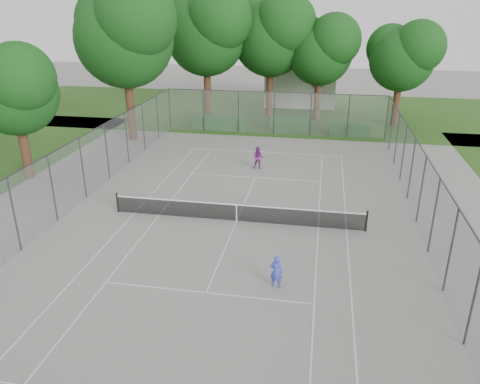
% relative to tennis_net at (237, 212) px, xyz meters
% --- Properties ---
extents(ground, '(120.00, 120.00, 0.00)m').
position_rel_tennis_net_xyz_m(ground, '(0.00, 0.00, -0.51)').
color(ground, slate).
rests_on(ground, ground).
extents(grass_far, '(60.00, 20.00, 0.00)m').
position_rel_tennis_net_xyz_m(grass_far, '(0.00, 26.00, -0.51)').
color(grass_far, '#224513').
rests_on(grass_far, ground).
extents(court_markings, '(11.03, 23.83, 0.01)m').
position_rel_tennis_net_xyz_m(court_markings, '(0.00, 0.00, -0.50)').
color(court_markings, silver).
rests_on(court_markings, ground).
extents(tennis_net, '(12.87, 0.10, 1.10)m').
position_rel_tennis_net_xyz_m(tennis_net, '(0.00, 0.00, 0.00)').
color(tennis_net, black).
rests_on(tennis_net, ground).
extents(perimeter_fence, '(18.08, 34.08, 3.52)m').
position_rel_tennis_net_xyz_m(perimeter_fence, '(0.00, 0.00, 1.30)').
color(perimeter_fence, '#38383D').
rests_on(perimeter_fence, ground).
extents(tree_far_left, '(8.24, 7.52, 11.84)m').
position_rel_tennis_net_xyz_m(tree_far_left, '(-6.61, 21.28, 7.63)').
color(tree_far_left, '#3E2316').
rests_on(tree_far_left, ground).
extents(tree_far_midleft, '(7.83, 7.15, 11.25)m').
position_rel_tennis_net_xyz_m(tree_far_midleft, '(-1.06, 23.27, 7.22)').
color(tree_far_midleft, '#3E2316').
rests_on(tree_far_midleft, ground).
extents(tree_far_midright, '(6.63, 6.06, 9.53)m').
position_rel_tennis_net_xyz_m(tree_far_midright, '(3.46, 22.81, 6.04)').
color(tree_far_midright, '#3E2316').
rests_on(tree_far_midright, ground).
extents(tree_far_right, '(6.29, 5.74, 9.04)m').
position_rel_tennis_net_xyz_m(tree_far_right, '(10.38, 21.85, 5.70)').
color(tree_far_right, '#3E2316').
rests_on(tree_far_right, ground).
extents(tree_side_back, '(8.47, 7.74, 12.18)m').
position_rel_tennis_net_xyz_m(tree_side_back, '(-10.95, 13.48, 7.86)').
color(tree_side_back, '#3E2316').
rests_on(tree_side_back, ground).
extents(tree_side_front, '(5.82, 5.31, 8.36)m').
position_rel_tennis_net_xyz_m(tree_side_front, '(-14.03, 3.92, 5.23)').
color(tree_side_front, '#3E2316').
rests_on(tree_side_front, ground).
extents(hedge_left, '(4.57, 1.37, 1.14)m').
position_rel_tennis_net_xyz_m(hedge_left, '(-4.77, 17.78, 0.06)').
color(hedge_left, '#194E1A').
rests_on(hedge_left, ground).
extents(hedge_mid, '(3.45, 0.99, 1.09)m').
position_rel_tennis_net_xyz_m(hedge_mid, '(1.28, 18.81, 0.03)').
color(hedge_mid, '#194E1A').
rests_on(hedge_mid, ground).
extents(hedge_right, '(3.27, 1.20, 0.98)m').
position_rel_tennis_net_xyz_m(hedge_right, '(6.26, 17.84, -0.02)').
color(hedge_right, '#194E1A').
rests_on(hedge_right, ground).
extents(house, '(7.25, 5.62, 9.03)m').
position_rel_tennis_net_xyz_m(house, '(1.45, 29.97, 3.12)').
color(house, beige).
rests_on(house, ground).
extents(girl_player, '(0.52, 0.35, 1.37)m').
position_rel_tennis_net_xyz_m(girl_player, '(2.59, -5.50, 0.17)').
color(girl_player, blue).
rests_on(girl_player, ground).
extents(woman_player, '(0.76, 0.61, 1.52)m').
position_rel_tennis_net_xyz_m(woman_player, '(-0.05, 8.10, 0.25)').
color(woman_player, '#722775').
rests_on(woman_player, ground).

